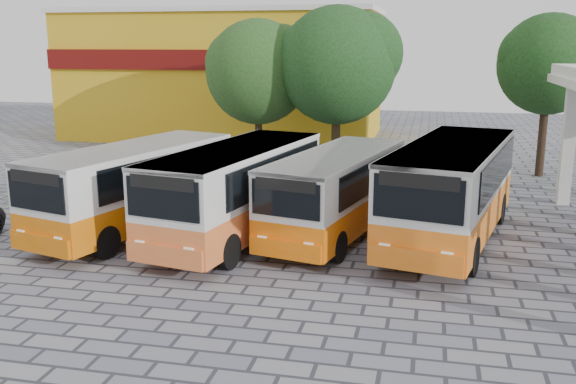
% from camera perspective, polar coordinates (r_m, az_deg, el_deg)
% --- Properties ---
extents(ground, '(90.00, 90.00, 0.00)m').
position_cam_1_polar(ground, '(17.23, 3.06, -8.03)').
color(ground, slate).
rests_on(ground, ground).
extents(shophouse_block, '(20.40, 10.40, 8.30)m').
position_cam_1_polar(shophouse_block, '(44.04, -5.53, 10.43)').
color(shophouse_block, gold).
rests_on(shophouse_block, ground).
extents(bus_far_left, '(4.48, 8.48, 2.89)m').
position_cam_1_polar(bus_far_left, '(21.88, -13.48, 0.79)').
color(bus_far_left, '#D06105').
rests_on(bus_far_left, ground).
extents(bus_centre_left, '(4.03, 8.65, 2.98)m').
position_cam_1_polar(bus_centre_left, '(20.55, -4.55, 0.48)').
color(bus_centre_left, orange).
rests_on(bus_centre_left, ground).
extents(bus_centre_right, '(3.97, 8.02, 2.75)m').
position_cam_1_polar(bus_centre_right, '(20.88, 4.32, 0.31)').
color(bus_centre_right, '#E36205').
rests_on(bus_centre_right, ground).
extents(bus_far_right, '(4.51, 9.18, 3.15)m').
position_cam_1_polar(bus_far_right, '(20.79, 14.33, 0.53)').
color(bus_far_right, orange).
rests_on(bus_far_right, ground).
extents(tree_left, '(5.64, 5.38, 7.43)m').
position_cam_1_polar(tree_left, '(33.49, -2.56, 10.92)').
color(tree_left, '#40301B').
rests_on(tree_left, ground).
extents(tree_middle, '(6.10, 5.81, 8.03)m').
position_cam_1_polar(tree_middle, '(32.23, 4.52, 11.50)').
color(tree_middle, '#40301A').
rests_on(tree_middle, ground).
extents(tree_right, '(4.87, 4.63, 7.56)m').
position_cam_1_polar(tree_right, '(32.36, 22.29, 10.73)').
color(tree_right, '#322317').
rests_on(tree_right, ground).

